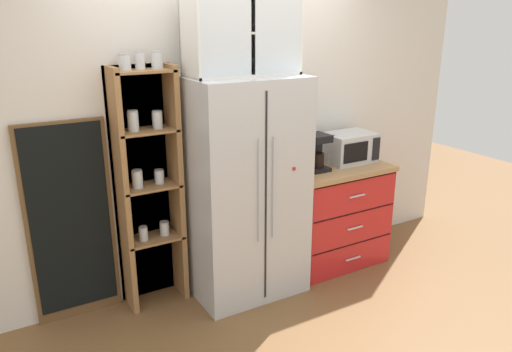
{
  "coord_description": "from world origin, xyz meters",
  "views": [
    {
      "loc": [
        -1.73,
        -3.12,
        2.14
      ],
      "look_at": [
        0.1,
        0.04,
        0.95
      ],
      "focal_mm": 34.39,
      "sensor_mm": 36.0,
      "label": 1
    }
  ],
  "objects_px": {
    "mug_cream": "(333,159)",
    "chalkboard_menu": "(71,223)",
    "refrigerator": "(245,189)",
    "coffee_maker": "(315,152)",
    "bottle_green": "(333,152)",
    "microwave": "(349,147)",
    "mug_red": "(302,169)"
  },
  "relations": [
    {
      "from": "refrigerator",
      "to": "coffee_maker",
      "type": "distance_m",
      "value": 0.72
    },
    {
      "from": "coffee_maker",
      "to": "mug_cream",
      "type": "height_order",
      "value": "coffee_maker"
    },
    {
      "from": "microwave",
      "to": "coffee_maker",
      "type": "height_order",
      "value": "coffee_maker"
    },
    {
      "from": "refrigerator",
      "to": "mug_cream",
      "type": "relative_size",
      "value": 14.76
    },
    {
      "from": "mug_red",
      "to": "microwave",
      "type": "bearing_deg",
      "value": 9.48
    },
    {
      "from": "refrigerator",
      "to": "chalkboard_menu",
      "type": "distance_m",
      "value": 1.3
    },
    {
      "from": "coffee_maker",
      "to": "mug_red",
      "type": "height_order",
      "value": "coffee_maker"
    },
    {
      "from": "bottle_green",
      "to": "coffee_maker",
      "type": "bearing_deg",
      "value": -168.67
    },
    {
      "from": "mug_red",
      "to": "chalkboard_menu",
      "type": "height_order",
      "value": "chalkboard_menu"
    },
    {
      "from": "bottle_green",
      "to": "microwave",
      "type": "bearing_deg",
      "value": -0.76
    },
    {
      "from": "mug_cream",
      "to": "bottle_green",
      "type": "bearing_deg",
      "value": 107.88
    },
    {
      "from": "coffee_maker",
      "to": "mug_cream",
      "type": "relative_size",
      "value": 2.64
    },
    {
      "from": "mug_red",
      "to": "mug_cream",
      "type": "distance_m",
      "value": 0.4
    },
    {
      "from": "mug_red",
      "to": "chalkboard_menu",
      "type": "distance_m",
      "value": 1.83
    },
    {
      "from": "refrigerator",
      "to": "coffee_maker",
      "type": "height_order",
      "value": "refrigerator"
    },
    {
      "from": "microwave",
      "to": "mug_red",
      "type": "distance_m",
      "value": 0.58
    },
    {
      "from": "mug_red",
      "to": "mug_cream",
      "type": "xyz_separation_m",
      "value": [
        0.39,
        0.09,
        0.01
      ]
    },
    {
      "from": "coffee_maker",
      "to": "bottle_green",
      "type": "distance_m",
      "value": 0.23
    },
    {
      "from": "bottle_green",
      "to": "chalkboard_menu",
      "type": "distance_m",
      "value": 2.2
    },
    {
      "from": "mug_cream",
      "to": "chalkboard_menu",
      "type": "height_order",
      "value": "chalkboard_menu"
    },
    {
      "from": "coffee_maker",
      "to": "mug_red",
      "type": "bearing_deg",
      "value": -162.31
    },
    {
      "from": "microwave",
      "to": "mug_cream",
      "type": "height_order",
      "value": "microwave"
    },
    {
      "from": "refrigerator",
      "to": "chalkboard_menu",
      "type": "height_order",
      "value": "refrigerator"
    },
    {
      "from": "microwave",
      "to": "bottle_green",
      "type": "distance_m",
      "value": 0.18
    },
    {
      "from": "mug_red",
      "to": "mug_cream",
      "type": "bearing_deg",
      "value": 13.34
    },
    {
      "from": "coffee_maker",
      "to": "chalkboard_menu",
      "type": "height_order",
      "value": "chalkboard_menu"
    },
    {
      "from": "refrigerator",
      "to": "microwave",
      "type": "height_order",
      "value": "refrigerator"
    },
    {
      "from": "mug_cream",
      "to": "chalkboard_menu",
      "type": "distance_m",
      "value": 2.2
    },
    {
      "from": "mug_cream",
      "to": "chalkboard_menu",
      "type": "relative_size",
      "value": 0.08
    },
    {
      "from": "coffee_maker",
      "to": "chalkboard_menu",
      "type": "distance_m",
      "value": 1.99
    },
    {
      "from": "refrigerator",
      "to": "bottle_green",
      "type": "height_order",
      "value": "refrigerator"
    },
    {
      "from": "refrigerator",
      "to": "microwave",
      "type": "relative_size",
      "value": 3.94
    }
  ]
}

